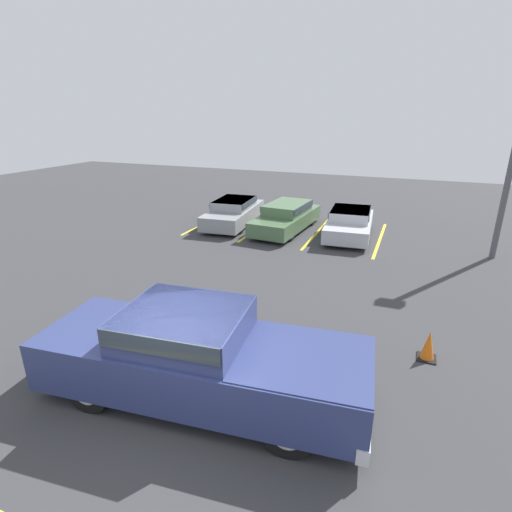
% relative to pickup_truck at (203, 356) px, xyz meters
% --- Properties ---
extents(ground_plane, '(60.00, 60.00, 0.00)m').
position_rel_pickup_truck_xyz_m(ground_plane, '(-0.19, -0.58, -0.91)').
color(ground_plane, '#38383A').
extents(stall_stripe_a, '(0.12, 5.27, 0.01)m').
position_rel_pickup_truck_xyz_m(stall_stripe_a, '(-6.11, 11.63, -0.91)').
color(stall_stripe_a, yellow).
rests_on(stall_stripe_a, ground_plane).
extents(stall_stripe_b, '(0.12, 5.27, 0.01)m').
position_rel_pickup_truck_xyz_m(stall_stripe_b, '(-3.36, 11.63, -0.91)').
color(stall_stripe_b, yellow).
rests_on(stall_stripe_b, ground_plane).
extents(stall_stripe_c, '(0.12, 5.27, 0.01)m').
position_rel_pickup_truck_xyz_m(stall_stripe_c, '(-0.61, 11.63, -0.91)').
color(stall_stripe_c, yellow).
rests_on(stall_stripe_c, ground_plane).
extents(stall_stripe_d, '(0.12, 5.27, 0.01)m').
position_rel_pickup_truck_xyz_m(stall_stripe_d, '(2.14, 11.63, -0.91)').
color(stall_stripe_d, yellow).
rests_on(stall_stripe_d, ground_plane).
extents(pickup_truck, '(6.33, 2.71, 1.81)m').
position_rel_pickup_truck_xyz_m(pickup_truck, '(0.00, 0.00, 0.00)').
color(pickup_truck, navy).
rests_on(pickup_truck, ground_plane).
extents(parked_sedan_a, '(2.15, 4.63, 1.23)m').
position_rel_pickup_truck_xyz_m(parked_sedan_a, '(-4.69, 11.52, -0.26)').
color(parked_sedan_a, gray).
rests_on(parked_sedan_a, ground_plane).
extents(parked_sedan_b, '(2.12, 4.85, 1.26)m').
position_rel_pickup_truck_xyz_m(parked_sedan_b, '(-2.03, 11.52, -0.24)').
color(parked_sedan_b, '#4C6B47').
rests_on(parked_sedan_b, ground_plane).
extents(parked_sedan_c, '(2.12, 4.39, 1.20)m').
position_rel_pickup_truck_xyz_m(parked_sedan_c, '(0.81, 11.65, -0.26)').
color(parked_sedan_c, '#B7BABF').
rests_on(parked_sedan_c, ground_plane).
extents(traffic_cone, '(0.41, 0.41, 0.68)m').
position_rel_pickup_truck_xyz_m(traffic_cone, '(3.98, 2.93, -0.59)').
color(traffic_cone, black).
rests_on(traffic_cone, ground_plane).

